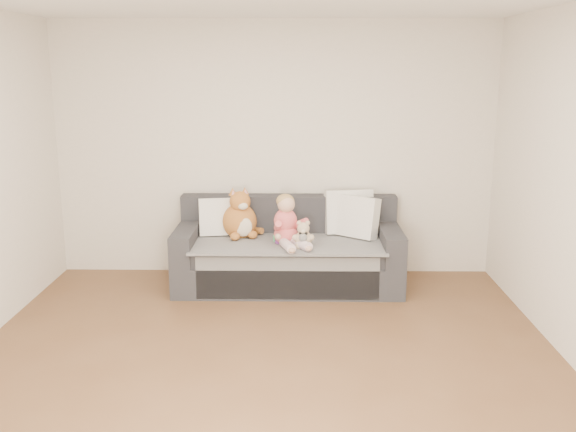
% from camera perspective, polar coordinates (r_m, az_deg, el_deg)
% --- Properties ---
extents(room_shell, '(5.00, 5.00, 5.00)m').
position_cam_1_polar(room_shell, '(4.57, -2.15, 2.55)').
color(room_shell, brown).
rests_on(room_shell, ground).
extents(sofa, '(2.20, 0.94, 0.85)m').
position_cam_1_polar(sofa, '(6.39, 0.03, -3.45)').
color(sofa, '#25262A').
rests_on(sofa, ground).
extents(cushion_left, '(0.44, 0.25, 0.39)m').
position_cam_1_polar(cushion_left, '(6.49, -6.10, -0.05)').
color(cushion_left, white).
rests_on(cushion_left, sofa).
extents(cushion_right_back, '(0.51, 0.29, 0.46)m').
position_cam_1_polar(cushion_right_back, '(6.55, 5.42, 0.39)').
color(cushion_right_back, white).
rests_on(cushion_right_back, sofa).
extents(cushion_right_front, '(0.48, 0.43, 0.43)m').
position_cam_1_polar(cushion_right_front, '(6.41, 6.09, -0.06)').
color(cushion_right_front, white).
rests_on(cushion_right_front, sofa).
extents(toddler, '(0.37, 0.50, 0.49)m').
position_cam_1_polar(toddler, '(6.10, -0.07, -0.68)').
color(toddler, '#D65F4B').
rests_on(toddler, sofa).
extents(plush_cat, '(0.41, 0.42, 0.52)m').
position_cam_1_polar(plush_cat, '(6.40, -4.27, -0.19)').
color(plush_cat, '#AA6E25').
rests_on(plush_cat, sofa).
extents(teddy_bear, '(0.21, 0.15, 0.26)m').
position_cam_1_polar(teddy_bear, '(6.02, 1.36, -1.85)').
color(teddy_bear, '#D3B392').
rests_on(teddy_bear, sofa).
extents(plush_cow, '(0.13, 0.20, 0.16)m').
position_cam_1_polar(plush_cow, '(6.04, 1.43, -2.18)').
color(plush_cow, white).
rests_on(plush_cow, sofa).
extents(sippy_cup, '(0.11, 0.09, 0.12)m').
position_cam_1_polar(sippy_cup, '(6.16, -0.83, -1.88)').
color(sippy_cup, '#78348E').
rests_on(sippy_cup, sofa).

